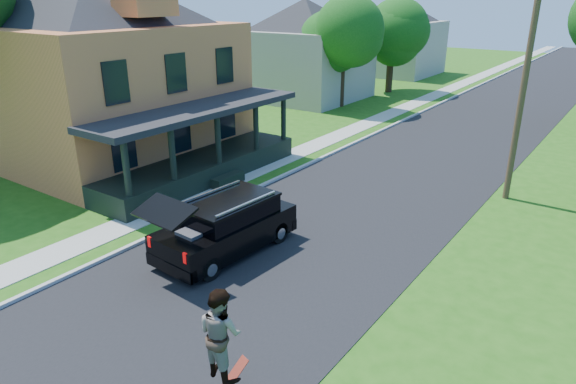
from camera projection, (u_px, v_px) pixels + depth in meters
The scene contains 14 objects.
ground at pixel (229, 287), 14.02m from camera, with size 140.00×140.00×0.00m, color #215511.
street at pixel (462, 134), 29.24m from camera, with size 8.00×120.00×0.02m, color black.
curb at pixel (396, 124), 31.42m from camera, with size 0.15×120.00×0.12m, color #A2A39E.
sidewalk at pixel (373, 121), 32.26m from camera, with size 1.30×120.00×0.03m, color #A09F97.
front_walk at pixel (161, 167), 23.71m from camera, with size 6.50×1.20×0.03m, color #A09F97.
main_house at pixel (102, 53), 23.71m from camera, with size 15.56×15.56×10.10m.
neighbor_house_mid at pixel (305, 41), 38.05m from camera, with size 12.78×12.78×8.30m.
neighbor_house_far at pixel (395, 30), 50.23m from camera, with size 12.78×12.78×8.30m.
black_suv at pixel (226, 226), 15.60m from camera, with size 2.19×5.04×2.30m.
skateboarder at pixel (220, 333), 9.90m from camera, with size 1.04×0.87×1.93m.
skateboard at pixel (235, 374), 10.35m from camera, with size 0.39×0.50×0.62m.
tree_left_mid at pixel (342, 30), 34.75m from camera, with size 6.18×5.80×7.95m.
tree_left_far at pixel (392, 28), 40.16m from camera, with size 6.25×5.97×7.67m.
utility_pole_near at pixel (522, 93), 18.65m from camera, with size 1.39×0.58×7.94m.
Camera 1 is at (8.34, -8.97, 7.47)m, focal length 32.00 mm.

